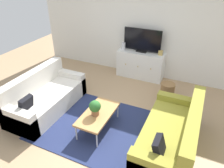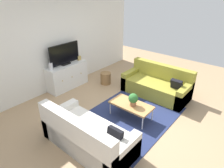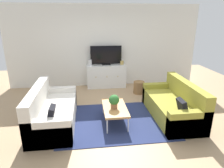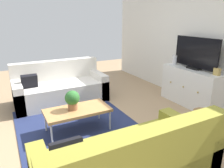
# 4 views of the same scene
# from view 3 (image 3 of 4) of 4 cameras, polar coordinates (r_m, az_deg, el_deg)

# --- Properties ---
(ground_plane) EXTENTS (10.00, 10.00, 0.00)m
(ground_plane) POSITION_cam_3_polar(r_m,az_deg,el_deg) (4.81, 0.65, -9.69)
(ground_plane) COLOR tan
(wall_back) EXTENTS (6.40, 0.12, 2.70)m
(wall_back) POSITION_cam_3_polar(r_m,az_deg,el_deg) (6.84, -2.29, 10.77)
(wall_back) COLOR silver
(wall_back) RESTS_ON ground_plane
(area_rug) EXTENTS (2.50, 1.90, 0.01)m
(area_rug) POSITION_cam_3_polar(r_m,az_deg,el_deg) (4.68, 0.91, -10.49)
(area_rug) COLOR navy
(area_rug) RESTS_ON ground_plane
(couch_left_side) EXTENTS (0.87, 1.89, 0.86)m
(couch_left_side) POSITION_cam_3_polar(r_m,az_deg,el_deg) (4.63, -17.24, -7.83)
(couch_left_side) COLOR silver
(couch_left_side) RESTS_ON ground_plane
(couch_right_side) EXTENTS (0.87, 1.89, 0.86)m
(couch_right_side) POSITION_cam_3_polar(r_m,az_deg,el_deg) (4.98, 17.54, -5.93)
(couch_right_side) COLOR olive
(couch_right_side) RESTS_ON ground_plane
(coffee_table) EXTENTS (0.52, 1.02, 0.38)m
(coffee_table) POSITION_cam_3_polar(r_m,az_deg,el_deg) (4.49, 0.77, -6.89)
(coffee_table) COLOR #B7844C
(coffee_table) RESTS_ON ground_plane
(potted_plant) EXTENTS (0.23, 0.23, 0.31)m
(potted_plant) POSITION_cam_3_polar(r_m,az_deg,el_deg) (4.34, 0.59, -4.86)
(potted_plant) COLOR #936042
(potted_plant) RESTS_ON coffee_table
(tv_console) EXTENTS (1.30, 0.47, 0.76)m
(tv_console) POSITION_cam_3_polar(r_m,az_deg,el_deg) (6.77, -1.65, 2.32)
(tv_console) COLOR white
(tv_console) RESTS_ON ground_plane
(flat_screen_tv) EXTENTS (1.03, 0.16, 0.64)m
(flat_screen_tv) POSITION_cam_3_polar(r_m,az_deg,el_deg) (6.63, -1.73, 8.19)
(flat_screen_tv) COLOR black
(flat_screen_tv) RESTS_ON tv_console
(glass_vase) EXTENTS (0.11, 0.11, 0.20)m
(glass_vase) POSITION_cam_3_polar(r_m,az_deg,el_deg) (6.62, -6.28, 6.15)
(glass_vase) COLOR silver
(glass_vase) RESTS_ON tv_console
(mantel_clock) EXTENTS (0.11, 0.07, 0.13)m
(mantel_clock) POSITION_cam_3_polar(r_m,az_deg,el_deg) (6.73, 2.83, 6.13)
(mantel_clock) COLOR tan
(mantel_clock) RESTS_ON tv_console
(wicker_basket) EXTENTS (0.34, 0.34, 0.38)m
(wicker_basket) POSITION_cam_3_polar(r_m,az_deg,el_deg) (6.29, 7.71, -0.98)
(wicker_basket) COLOR olive
(wicker_basket) RESTS_ON ground_plane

